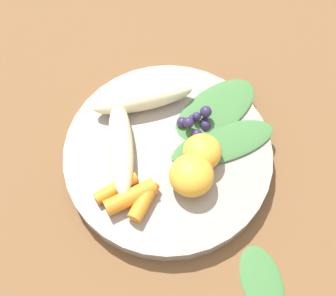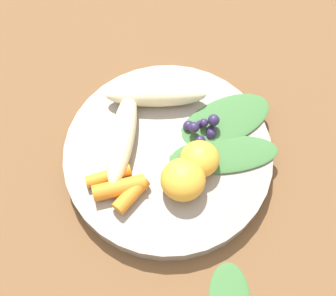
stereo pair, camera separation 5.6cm
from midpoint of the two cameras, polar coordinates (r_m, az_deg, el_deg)
ground_plane at (r=0.59m, az=2.70°, el=-1.72°), size 2.40×2.40×0.00m
bowl at (r=0.58m, az=2.75°, el=-1.23°), size 0.26×0.26×0.02m
banana_peeled_left at (r=0.56m, az=-2.85°, el=1.03°), size 0.07×0.13×0.03m
banana_peeled_right at (r=0.59m, az=1.21°, el=6.28°), size 0.13×0.08×0.03m
orange_segment_near at (r=0.55m, az=6.99°, el=-1.35°), size 0.05×0.05×0.04m
orange_segment_far at (r=0.54m, az=4.87°, el=-4.24°), size 0.05×0.05×0.04m
carrot_front at (r=0.55m, az=-4.50°, el=-3.73°), size 0.05×0.05×0.01m
carrot_mid_left at (r=0.54m, az=-3.08°, el=-5.23°), size 0.06×0.06×0.02m
carrot_mid_right at (r=0.54m, az=-1.63°, el=-6.07°), size 0.03×0.05×0.02m
blueberry_pile at (r=0.58m, az=7.23°, el=2.08°), size 0.04×0.04×0.03m
coconut_shred_patch at (r=0.57m, az=5.31°, el=-0.30°), size 0.05×0.05×0.00m
kale_leaf_left at (r=0.58m, az=9.70°, el=-1.09°), size 0.14×0.11×0.00m
kale_leaf_right at (r=0.60m, az=9.76°, el=3.12°), size 0.13×0.14×0.00m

